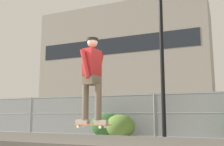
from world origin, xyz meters
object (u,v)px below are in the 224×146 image
Objects in this scene: skateboard at (91,125)px; shrub_center at (120,126)px; parked_car_near at (97,117)px; shrub_left at (106,125)px; skater at (92,74)px; street_lamp at (161,37)px.

shrub_center is at bearing 105.88° from skateboard.
skateboard is at bearing -64.09° from parked_car_near.
shrub_left is at bearing 111.93° from skateboard.
parked_car_near is at bearing 115.91° from skater.
street_lamp is at bearing 4.44° from shrub_center.
street_lamp reaches higher than shrub_left.
street_lamp is 4.90× the size of shrub_left.
skater is at bearing -74.12° from shrub_center.
skater reaches higher than shrub_left.
skater is 6.27m from shrub_left.
shrub_center is at bearing -175.56° from street_lamp.
shrub_left is at bearing 179.27° from street_lamp.
skateboard is at bearing 180.00° from skater.
shrub_center is at bearing -51.35° from parked_car_near.
shrub_left is 1.06× the size of shrub_center.
street_lamp is 5.20× the size of shrub_center.
shrub_center is (-1.57, 5.53, -0.27)m from skateboard.
street_lamp reaches higher than skateboard.
street_lamp is 1.43× the size of parked_car_near.
parked_car_near is 3.42× the size of shrub_left.
parked_car_near is 4.55m from shrub_center.
shrub_left is at bearing -57.95° from parked_car_near.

